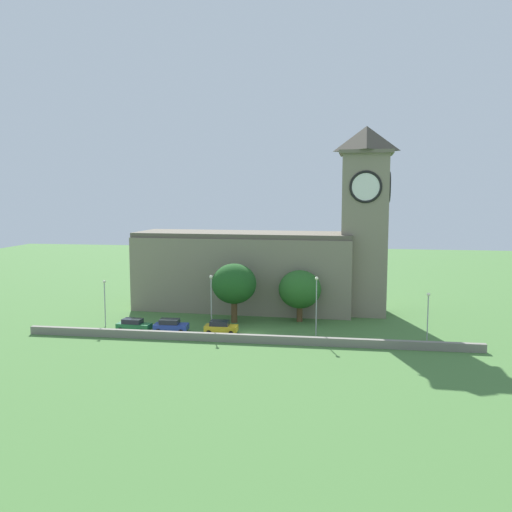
{
  "coord_description": "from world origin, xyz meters",
  "views": [
    {
      "loc": [
        11.09,
        -66.77,
        17.89
      ],
      "look_at": [
        -0.11,
        6.31,
        9.46
      ],
      "focal_mm": 38.13,
      "sensor_mm": 36.0,
      "label": 1
    }
  ],
  "objects_px": {
    "streetlamp_west_end": "(105,295)",
    "streetlamp_east_mid": "(428,308)",
    "streetlamp_west_mid": "(211,294)",
    "tree_riverside_west": "(300,289)",
    "tree_by_tower": "(234,284)",
    "car_green": "(134,325)",
    "car_blue": "(171,326)",
    "church": "(271,259)",
    "car_yellow": "(221,327)",
    "streetlamp_central": "(316,297)"
  },
  "relations": [
    {
      "from": "church",
      "to": "streetlamp_east_mid",
      "type": "xyz_separation_m",
      "value": [
        21.32,
        -15.1,
        -3.8
      ]
    },
    {
      "from": "car_green",
      "to": "streetlamp_west_end",
      "type": "xyz_separation_m",
      "value": [
        -4.83,
        2.03,
        3.46
      ]
    },
    {
      "from": "tree_riverside_west",
      "to": "tree_by_tower",
      "type": "xyz_separation_m",
      "value": [
        -9.01,
        -1.99,
        0.88
      ]
    },
    {
      "from": "car_yellow",
      "to": "church",
      "type": "bearing_deg",
      "value": 74.0
    },
    {
      "from": "streetlamp_west_mid",
      "to": "streetlamp_east_mid",
      "type": "xyz_separation_m",
      "value": [
        27.44,
        -1.08,
        -0.8
      ]
    },
    {
      "from": "car_green",
      "to": "car_blue",
      "type": "bearing_deg",
      "value": 3.66
    },
    {
      "from": "car_green",
      "to": "streetlamp_east_mid",
      "type": "relative_size",
      "value": 0.77
    },
    {
      "from": "streetlamp_west_mid",
      "to": "tree_riverside_west",
      "type": "height_order",
      "value": "streetlamp_west_mid"
    },
    {
      "from": "streetlamp_east_mid",
      "to": "tree_riverside_west",
      "type": "distance_m",
      "value": 17.97
    },
    {
      "from": "streetlamp_west_mid",
      "to": "streetlamp_central",
      "type": "xyz_separation_m",
      "value": [
        13.84,
        -0.97,
        0.15
      ]
    },
    {
      "from": "car_blue",
      "to": "streetlamp_central",
      "type": "xyz_separation_m",
      "value": [
        18.8,
        0.99,
        4.14
      ]
    },
    {
      "from": "car_yellow",
      "to": "tree_riverside_west",
      "type": "distance_m",
      "value": 13.16
    },
    {
      "from": "car_blue",
      "to": "streetlamp_west_end",
      "type": "xyz_separation_m",
      "value": [
        -9.77,
        1.71,
        3.43
      ]
    },
    {
      "from": "streetlamp_central",
      "to": "tree_riverside_west",
      "type": "relative_size",
      "value": 1.04
    },
    {
      "from": "car_green",
      "to": "tree_riverside_west",
      "type": "bearing_deg",
      "value": 22.85
    },
    {
      "from": "car_blue",
      "to": "streetlamp_central",
      "type": "relative_size",
      "value": 0.59
    },
    {
      "from": "streetlamp_east_mid",
      "to": "tree_by_tower",
      "type": "bearing_deg",
      "value": 167.29
    },
    {
      "from": "streetlamp_west_end",
      "to": "streetlamp_east_mid",
      "type": "xyz_separation_m",
      "value": [
        42.17,
        -0.82,
        -0.24
      ]
    },
    {
      "from": "streetlamp_west_mid",
      "to": "streetlamp_east_mid",
      "type": "height_order",
      "value": "streetlamp_west_mid"
    },
    {
      "from": "church",
      "to": "streetlamp_west_mid",
      "type": "relative_size",
      "value": 5.35
    },
    {
      "from": "car_blue",
      "to": "tree_by_tower",
      "type": "bearing_deg",
      "value": 42.66
    },
    {
      "from": "streetlamp_west_mid",
      "to": "tree_riverside_west",
      "type": "xyz_separation_m",
      "value": [
        11.2,
        6.61,
        -0.29
      ]
    },
    {
      "from": "car_blue",
      "to": "streetlamp_west_mid",
      "type": "distance_m",
      "value": 6.66
    },
    {
      "from": "car_green",
      "to": "car_blue",
      "type": "relative_size",
      "value": 1.02
    },
    {
      "from": "streetlamp_west_end",
      "to": "streetlamp_west_mid",
      "type": "xyz_separation_m",
      "value": [
        14.73,
        0.26,
        0.56
      ]
    },
    {
      "from": "car_blue",
      "to": "car_yellow",
      "type": "relative_size",
      "value": 1.06
    },
    {
      "from": "streetlamp_central",
      "to": "streetlamp_west_end",
      "type": "bearing_deg",
      "value": 178.57
    },
    {
      "from": "streetlamp_west_mid",
      "to": "tree_by_tower",
      "type": "relative_size",
      "value": 0.88
    },
    {
      "from": "car_green",
      "to": "tree_by_tower",
      "type": "bearing_deg",
      "value": 29.74
    },
    {
      "from": "car_blue",
      "to": "tree_riverside_west",
      "type": "distance_m",
      "value": 18.67
    },
    {
      "from": "streetlamp_west_end",
      "to": "streetlamp_central",
      "type": "xyz_separation_m",
      "value": [
        28.57,
        -0.72,
        0.71
      ]
    },
    {
      "from": "tree_riverside_west",
      "to": "car_yellow",
      "type": "bearing_deg",
      "value": -139.3
    },
    {
      "from": "streetlamp_west_mid",
      "to": "streetlamp_west_end",
      "type": "bearing_deg",
      "value": -178.99
    },
    {
      "from": "car_green",
      "to": "streetlamp_central",
      "type": "distance_m",
      "value": 24.13
    },
    {
      "from": "church",
      "to": "streetlamp_central",
      "type": "relative_size",
      "value": 5.16
    },
    {
      "from": "car_yellow",
      "to": "tree_by_tower",
      "type": "distance_m",
      "value": 7.79
    },
    {
      "from": "car_green",
      "to": "streetlamp_east_mid",
      "type": "xyz_separation_m",
      "value": [
        37.34,
        1.21,
        3.22
      ]
    },
    {
      "from": "streetlamp_west_mid",
      "to": "tree_by_tower",
      "type": "xyz_separation_m",
      "value": [
        2.19,
        4.62,
        0.59
      ]
    },
    {
      "from": "car_green",
      "to": "tree_by_tower",
      "type": "distance_m",
      "value": 14.66
    },
    {
      "from": "streetlamp_east_mid",
      "to": "church",
      "type": "bearing_deg",
      "value": 144.69
    },
    {
      "from": "car_yellow",
      "to": "streetlamp_east_mid",
      "type": "relative_size",
      "value": 0.71
    },
    {
      "from": "car_blue",
      "to": "streetlamp_central",
      "type": "height_order",
      "value": "streetlamp_central"
    },
    {
      "from": "tree_riverside_west",
      "to": "tree_by_tower",
      "type": "height_order",
      "value": "tree_by_tower"
    },
    {
      "from": "tree_by_tower",
      "to": "tree_riverside_west",
      "type": "bearing_deg",
      "value": 12.44
    },
    {
      "from": "streetlamp_central",
      "to": "tree_riverside_west",
      "type": "height_order",
      "value": "streetlamp_central"
    },
    {
      "from": "streetlamp_west_end",
      "to": "streetlamp_east_mid",
      "type": "distance_m",
      "value": 42.18
    },
    {
      "from": "car_blue",
      "to": "streetlamp_west_mid",
      "type": "height_order",
      "value": "streetlamp_west_mid"
    },
    {
      "from": "streetlamp_west_end",
      "to": "streetlamp_west_mid",
      "type": "bearing_deg",
      "value": 1.01
    },
    {
      "from": "streetlamp_west_end",
      "to": "streetlamp_central",
      "type": "height_order",
      "value": "streetlamp_central"
    },
    {
      "from": "car_green",
      "to": "streetlamp_west_mid",
      "type": "xyz_separation_m",
      "value": [
        9.9,
        2.28,
        4.02
      ]
    }
  ]
}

